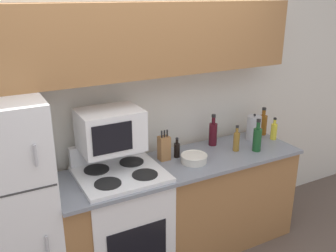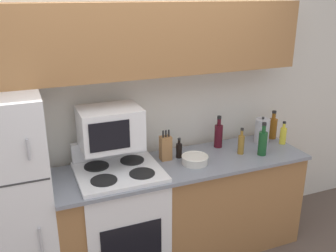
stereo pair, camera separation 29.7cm
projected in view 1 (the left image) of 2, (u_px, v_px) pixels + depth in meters
The scene contains 15 objects.
wall_back at pixel (127, 114), 3.24m from camera, with size 8.00×0.05×2.55m.
lower_cabinets at pixel (181, 207), 3.34m from camera, with size 2.18×0.63×0.91m.
refrigerator at pixel (4, 213), 2.61m from camera, with size 0.66×0.67×1.64m.
upper_cabinets at pixel (133, 40), 2.87m from camera, with size 2.84×0.31×0.56m.
stove at pixel (123, 222), 3.07m from camera, with size 0.67×0.61×1.10m.
microwave at pixel (110, 130), 2.88m from camera, with size 0.48×0.37×0.32m.
knife_block at pixel (164, 148), 3.18m from camera, with size 0.09×0.08×0.27m.
bowl at pixel (194, 158), 3.15m from camera, with size 0.23×0.23×0.07m.
bottle_vinegar at pixel (236, 141), 3.36m from camera, with size 0.06×0.06×0.24m.
bottle_wine_green at pixel (257, 139), 3.35m from camera, with size 0.08×0.08×0.30m.
bottle_whiskey at pixel (263, 124), 3.75m from camera, with size 0.08×0.08×0.28m.
bottle_soy_sauce at pixel (177, 150), 3.24m from camera, with size 0.05×0.05×0.18m.
bottle_cooking_spray at pixel (274, 131), 3.63m from camera, with size 0.06×0.06×0.22m.
bottle_wine_red at pixel (213, 133), 3.48m from camera, with size 0.08×0.08×0.30m.
kettle at pixel (254, 128), 3.62m from camera, with size 0.14×0.14×0.26m.
Camera 1 is at (-1.15, -2.20, 2.27)m, focal length 40.00 mm.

